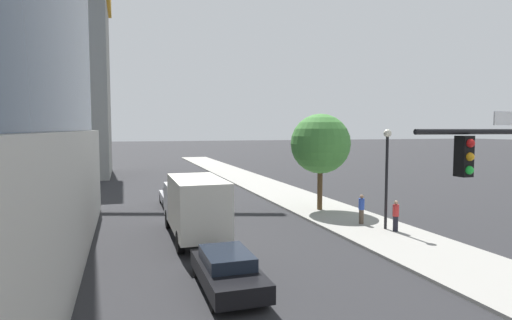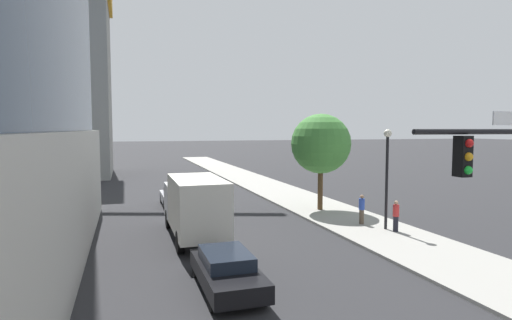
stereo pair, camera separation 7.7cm
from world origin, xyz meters
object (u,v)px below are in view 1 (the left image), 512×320
Objects in this scene: pedestrian_red_shirt at (396,216)px; street_tree at (320,144)px; car_silver at (173,197)px; street_lamp at (387,164)px; pedestrian_blue_shirt at (361,209)px; construction_building at (50,65)px; car_black at (227,270)px; box_truck at (195,204)px.

street_tree is at bearing 99.65° from pedestrian_red_shirt.
car_silver is at bearing 151.12° from street_tree.
street_lamp is at bearing 107.23° from pedestrian_red_shirt.
pedestrian_blue_shirt is (9.99, -10.08, 0.33)m from car_silver.
car_silver is 14.20m from pedestrian_blue_shirt.
construction_building is 44.52m from pedestrian_red_shirt.
construction_building is 5.12× the size of street_tree.
car_black is 17.21m from car_silver.
construction_building reaches higher than car_silver.
car_silver is at bearing 90.00° from car_black.
street_tree is 6.07m from pedestrian_blue_shirt.
construction_building is 44.79m from car_black.
street_tree reaches higher than box_truck.
construction_building reaches higher than street_lamp.
street_tree is 7.99m from pedestrian_red_shirt.
car_silver is (-9.62, 5.30, -4.06)m from street_tree.
street_tree is 3.92× the size of pedestrian_red_shirt.
car_black is at bearing -128.93° from street_tree.
box_truck is (0.00, -10.02, 1.15)m from car_silver.
box_truck is at bearing 171.42° from street_lamp.
street_tree is at bearing -28.88° from car_silver.
construction_building is 37.89m from box_truck.
street_lamp reaches higher than car_black.
street_tree reaches higher than pedestrian_blue_shirt.
car_black is at bearing -90.00° from box_truck.
street_tree is at bearing -54.13° from construction_building.
car_silver is 2.40× the size of pedestrian_red_shirt.
pedestrian_red_shirt is at bearing -11.71° from box_truck.
pedestrian_blue_shirt is at bearing -45.26° from car_silver.
street_lamp is (22.27, -35.74, -9.58)m from construction_building.
car_black is 12.28m from pedestrian_blue_shirt.
street_lamp is at bearing -47.62° from car_silver.
construction_building reaches higher than pedestrian_red_shirt.
pedestrian_blue_shirt is (-0.61, 1.54, -2.81)m from street_lamp.
box_truck reaches higher than pedestrian_blue_shirt.
pedestrian_red_shirt is (0.81, -2.18, -0.02)m from pedestrian_blue_shirt.
construction_building is 29.66m from car_silver.
construction_building is 8.34× the size of car_silver.
car_silver is 16.34m from pedestrian_red_shirt.
pedestrian_red_shirt is at bearing 24.64° from car_black.
street_tree is (-0.98, 6.31, 0.91)m from street_lamp.
car_black is 7.28m from box_truck.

